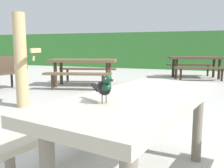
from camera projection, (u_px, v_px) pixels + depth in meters
hedge_wall at (200, 51)px, 11.89m from camera, size 28.00×1.57×1.76m
picnic_table_foreground at (141, 118)px, 1.88m from camera, size 1.98×2.00×0.74m
bird_grackle at (104, 87)px, 1.55m from camera, size 0.23×0.21×0.18m
picnic_table_mid_left at (196, 62)px, 8.52m from camera, size 2.13×2.11×0.74m
picnic_table_mid_right at (83, 66)px, 6.85m from camera, size 2.08×2.06×0.74m
stalk_post_left_side at (21, 61)px, 4.43m from camera, size 0.46×0.43×1.67m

